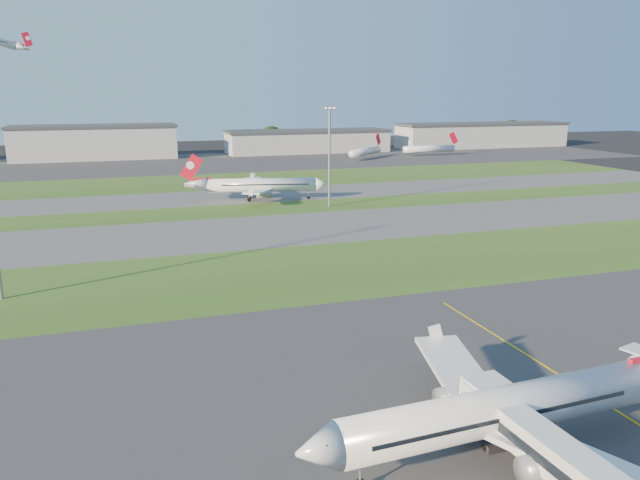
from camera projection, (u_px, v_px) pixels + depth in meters
name	position (u px, v px, depth m)	size (l,w,h in m)	color
ground	(554.00, 407.00, 59.41)	(700.00, 700.00, 0.00)	black
apron_near	(554.00, 407.00, 59.40)	(300.00, 70.00, 0.01)	#333335
grass_strip_a	(354.00, 266.00, 107.40)	(300.00, 34.00, 0.01)	#2E511B
taxiway_a	(300.00, 228.00, 137.86)	(300.00, 32.00, 0.01)	#515154
grass_strip_b	(272.00, 209.00, 160.94)	(300.00, 18.00, 0.01)	#2E511B
taxiway_b	(253.00, 196.00, 181.25)	(300.00, 26.00, 0.01)	#515154
grass_strip_c	(232.00, 181.00, 211.71)	(300.00, 40.00, 0.01)	#2E511B
apron_far	(206.00, 162.00, 267.09)	(400.00, 80.00, 0.01)	#333335
yellow_line	(597.00, 399.00, 60.94)	(0.25, 60.00, 0.02)	gold
airliner_parked	(508.00, 410.00, 50.77)	(36.76, 31.14, 11.47)	silver
airliner_taxiing	(260.00, 185.00, 172.81)	(36.76, 30.83, 11.64)	silver
mini_jet_near	(365.00, 151.00, 280.81)	(22.89, 19.88, 9.48)	silver
mini_jet_far	(429.00, 149.00, 294.87)	(28.60, 3.35, 9.48)	silver
light_mast_centre	(329.00, 150.00, 160.29)	(3.20, 0.70, 25.80)	gray
hangar_west	(95.00, 142.00, 279.17)	(71.40, 23.00, 15.20)	#A1A4A9
hangar_east	(308.00, 141.00, 310.41)	(81.60, 23.00, 11.20)	#A1A4A9
hangar_far_east	(482.00, 135.00, 340.95)	(96.90, 23.00, 13.20)	#A1A4A9
tree_mid_west	(151.00, 143.00, 297.43)	(9.90, 9.90, 10.80)	black
tree_mid_east	(272.00, 137.00, 318.44)	(11.55, 11.55, 12.60)	black
tree_east	(406.00, 136.00, 339.83)	(10.45, 10.45, 11.40)	black
tree_far_east	(511.00, 131.00, 364.76)	(12.65, 12.65, 13.80)	black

